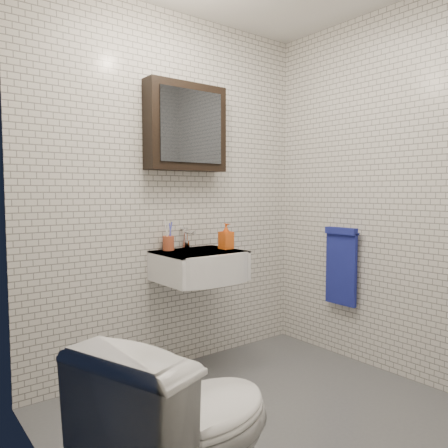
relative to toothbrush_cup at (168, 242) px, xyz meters
name	(u,v)px	position (x,y,z in m)	size (l,w,h in m)	color
ground	(272,420)	(0.09, -0.94, -0.90)	(2.20, 2.00, 0.01)	#515459
room_shell	(274,151)	(0.09, -0.94, 0.56)	(2.22, 2.02, 2.51)	silver
washbasin	(202,266)	(0.14, -0.21, -0.15)	(0.55, 0.50, 0.20)	white
faucet	(186,239)	(0.14, -0.01, 0.01)	(0.06, 0.20, 0.15)	silver
mirror_cabinet	(186,127)	(0.14, -0.01, 0.80)	(0.60, 0.15, 0.60)	black
towel_rail	(341,263)	(1.14, -0.59, -0.18)	(0.09, 0.30, 0.58)	silver
toothbrush_cup	(168,242)	(0.00, 0.00, 0.00)	(0.09, 0.09, 0.22)	#AA492A
soap_bottle	(226,236)	(0.36, -0.19, 0.04)	(0.08, 0.08, 0.18)	orange
toilet	(191,433)	(-0.71, -1.35, -0.51)	(0.44, 0.77, 0.79)	white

